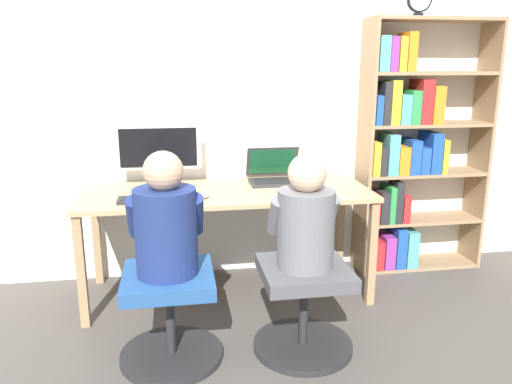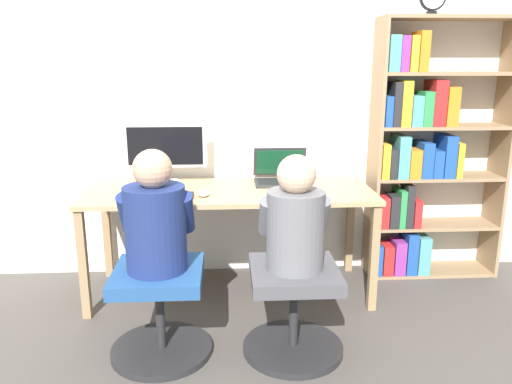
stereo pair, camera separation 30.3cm
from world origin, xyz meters
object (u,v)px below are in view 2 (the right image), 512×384
desktop_monitor (165,151)px  office_chair_right (294,306)px  keyboard (157,196)px  person_at_monitor (155,219)px  person_at_laptop (295,220)px  bookshelf (421,157)px  office_chair_left (160,307)px  laptop (281,176)px

desktop_monitor → office_chair_right: desktop_monitor is taller
keyboard → office_chair_right: keyboard is taller
person_at_monitor → person_at_laptop: bearing=-1.9°
person_at_monitor → bookshelf: bearing=28.8°
office_chair_right → bookshelf: bearing=43.7°
office_chair_left → office_chair_right: bearing=-1.9°
laptop → bookshelf: (0.99, 0.04, 0.11)m
desktop_monitor → person_at_monitor: 0.94m
keyboard → person_at_laptop: size_ratio=0.74×
person_at_laptop → laptop: bearing=88.3°
desktop_monitor → keyboard: desktop_monitor is taller
person_at_monitor → bookshelf: (1.71, 0.94, 0.12)m
keyboard → laptop: bearing=24.5°
laptop → person_at_laptop: (-0.03, -0.92, -0.02)m
laptop → person_at_monitor: 1.16m
office_chair_right → bookshelf: (1.01, 0.97, 0.60)m
desktop_monitor → laptop: size_ratio=1.52×
laptop → person_at_laptop: size_ratio=0.61×
desktop_monitor → office_chair_right: size_ratio=1.03×
office_chair_right → bookshelf: bookshelf is taller
office_chair_right → person_at_laptop: 0.47m
desktop_monitor → laptop: desktop_monitor is taller
person_at_laptop → office_chair_right: bearing=-90.0°
laptop → person_at_monitor: bearing=-129.1°
laptop → keyboard: size_ratio=0.82×
desktop_monitor → laptop: bearing=-2.0°
desktop_monitor → laptop: 0.80m
office_chair_right → person_at_monitor: person_at_monitor is taller
keyboard → person_at_laptop: person_at_laptop is taller
keyboard → desktop_monitor: bearing=87.4°
person_at_monitor → bookshelf: 1.96m
keyboard → person_at_monitor: (0.07, -0.54, 0.02)m
office_chair_right → person_at_laptop: (0.00, 0.00, 0.47)m
office_chair_left → office_chair_right: same height
keyboard → bookshelf: size_ratio=0.24×
desktop_monitor → bookshelf: bearing=0.5°
person_at_laptop → bookshelf: size_ratio=0.33×
person_at_laptop → keyboard: bearing=143.9°
office_chair_right → person_at_laptop: size_ratio=0.91×
desktop_monitor → keyboard: bearing=-92.6°
office_chair_left → bookshelf: bearing=28.9°
desktop_monitor → laptop: (0.78, -0.03, -0.17)m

